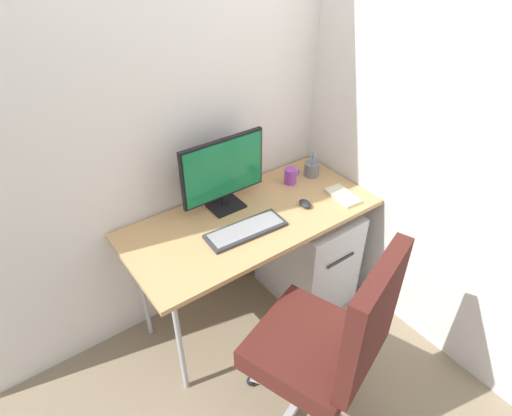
{
  "coord_description": "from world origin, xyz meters",
  "views": [
    {
      "loc": [
        -1.07,
        -1.5,
        2.11
      ],
      "look_at": [
        -0.02,
        -0.06,
        0.84
      ],
      "focal_mm": 30.23,
      "sensor_mm": 36.0,
      "label": 1
    }
  ],
  "objects": [
    {
      "name": "mouse",
      "position": [
        0.29,
        -0.1,
        0.75
      ],
      "size": [
        0.06,
        0.09,
        0.03
      ],
      "primitive_type": "ellipsoid",
      "rotation": [
        0.0,
        0.0,
        -0.1
      ],
      "color": "black",
      "rests_on": "desk"
    },
    {
      "name": "desk",
      "position": [
        0.0,
        0.0,
        0.69
      ],
      "size": [
        1.38,
        0.63,
        0.74
      ],
      "color": "tan",
      "rests_on": "ground_plane"
    },
    {
      "name": "office_chair",
      "position": [
        -0.11,
        -0.73,
        0.53
      ],
      "size": [
        0.64,
        0.66,
        1.06
      ],
      "color": "black",
      "rests_on": "ground_plane"
    },
    {
      "name": "pen_holder",
      "position": [
        0.54,
        0.13,
        0.78
      ],
      "size": [
        0.09,
        0.09,
        0.16
      ],
      "color": "slate",
      "rests_on": "desk"
    },
    {
      "name": "monitor",
      "position": [
        -0.06,
        0.17,
        0.96
      ],
      "size": [
        0.49,
        0.15,
        0.41
      ],
      "color": "black",
      "rests_on": "desk"
    },
    {
      "name": "coffee_mug",
      "position": [
        0.38,
        0.14,
        0.78
      ],
      "size": [
        0.11,
        0.07,
        0.09
      ],
      "color": "purple",
      "rests_on": "desk"
    },
    {
      "name": "ground_plane",
      "position": [
        0.0,
        0.0,
        0.0
      ],
      "size": [
        8.0,
        8.0,
        0.0
      ],
      "primitive_type": "plane",
      "color": "gray"
    },
    {
      "name": "keyboard",
      "position": [
        -0.1,
        -0.09,
        0.75
      ],
      "size": [
        0.43,
        0.18,
        0.02
      ],
      "color": "#333338",
      "rests_on": "desk"
    },
    {
      "name": "notebook",
      "position": [
        0.52,
        -0.16,
        0.75
      ],
      "size": [
        0.13,
        0.22,
        0.02
      ],
      "primitive_type": "cube",
      "rotation": [
        0.0,
        0.0,
        -0.1
      ],
      "color": "beige",
      "rests_on": "desk"
    },
    {
      "name": "wall_side_right",
      "position": [
        0.72,
        -0.25,
        1.4
      ],
      "size": [
        0.04,
        2.34,
        2.8
      ],
      "primitive_type": "cube",
      "color": "white",
      "rests_on": "ground_plane"
    },
    {
      "name": "wall_back",
      "position": [
        0.0,
        0.34,
        1.4
      ],
      "size": [
        3.09,
        0.04,
        2.8
      ],
      "primitive_type": "cube",
      "color": "white",
      "rests_on": "ground_plane"
    },
    {
      "name": "filing_cabinet",
      "position": [
        0.39,
        -0.05,
        0.32
      ],
      "size": [
        0.41,
        0.55,
        0.64
      ],
      "color": "silver",
      "rests_on": "ground_plane"
    }
  ]
}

